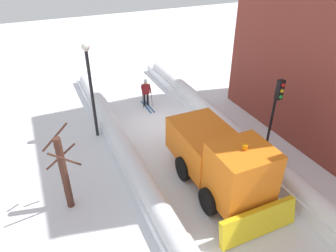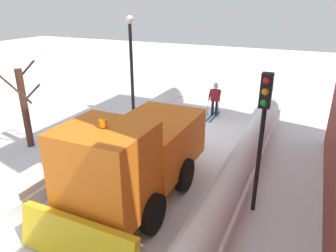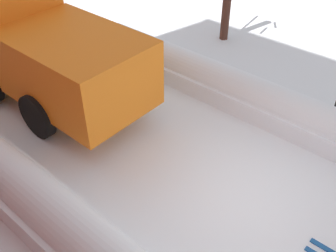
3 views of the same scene
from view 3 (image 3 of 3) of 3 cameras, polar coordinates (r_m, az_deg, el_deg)
name	(u,v)px [view 3 (image 3 of 3)]	position (r m, az deg, el deg)	size (l,w,h in m)	color
snowbank_right	(53,13)	(15.32, -16.72, 15.77)	(1.10, 36.00, 0.92)	white
plow_truck	(43,48)	(10.25, -18.15, 10.97)	(3.20, 5.98, 3.12)	orange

